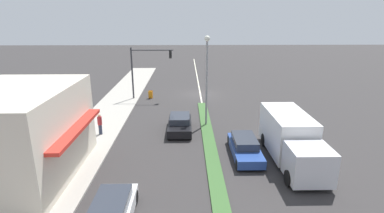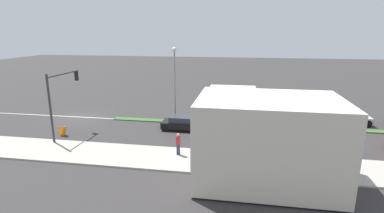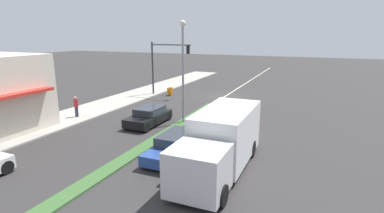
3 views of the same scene
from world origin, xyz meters
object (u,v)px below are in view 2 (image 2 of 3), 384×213
(street_lamp, at_px, (175,75))
(suv_black, at_px, (184,123))
(traffic_signal_main, at_px, (60,93))
(warning_aframe_sign, at_px, (63,131))
(delivery_truck, at_px, (240,99))
(pedestrian, at_px, (178,143))
(sedan_silver, at_px, (346,118))
(coupe_blue, at_px, (234,113))
(van_white, at_px, (321,141))

(street_lamp, distance_m, suv_black, 4.88)
(traffic_signal_main, height_order, street_lamp, street_lamp)
(warning_aframe_sign, distance_m, delivery_truck, 18.64)
(warning_aframe_sign, xyz_separation_m, delivery_truck, (-10.70, 15.23, 1.04))
(pedestrian, relative_size, suv_black, 0.40)
(sedan_silver, bearing_deg, traffic_signal_main, -71.73)
(sedan_silver, relative_size, suv_black, 1.08)
(street_lamp, relative_size, suv_black, 1.80)
(pedestrian, bearing_deg, coupe_blue, 160.79)
(coupe_blue, distance_m, suv_black, 6.30)
(pedestrian, bearing_deg, traffic_signal_main, -101.83)
(warning_aframe_sign, relative_size, coupe_blue, 0.18)
(warning_aframe_sign, xyz_separation_m, van_white, (-0.70, 21.62, 0.21))
(warning_aframe_sign, height_order, suv_black, suv_black)
(delivery_truck, xyz_separation_m, coupe_blue, (2.80, -0.59, -0.86))
(van_white, bearing_deg, pedestrian, -72.58)
(delivery_truck, relative_size, suv_black, 1.84)
(warning_aframe_sign, bearing_deg, sedan_silver, 107.15)
(warning_aframe_sign, relative_size, sedan_silver, 0.19)
(delivery_truck, bearing_deg, suv_black, -35.27)
(pedestrian, relative_size, warning_aframe_sign, 1.96)
(pedestrian, xyz_separation_m, suv_black, (-6.14, -0.83, -0.37))
(suv_black, xyz_separation_m, van_white, (2.80, 11.48, 0.02))
(pedestrian, height_order, sedan_silver, pedestrian)
(traffic_signal_main, relative_size, suv_black, 1.37)
(traffic_signal_main, height_order, pedestrian, traffic_signal_main)
(pedestrian, height_order, warning_aframe_sign, pedestrian)
(traffic_signal_main, bearing_deg, delivery_truck, 126.86)
(warning_aframe_sign, height_order, coupe_blue, coupe_blue)
(coupe_blue, bearing_deg, van_white, 44.10)
(coupe_blue, xyz_separation_m, van_white, (7.20, 6.98, 0.03))
(traffic_signal_main, distance_m, warning_aframe_sign, 3.52)
(pedestrian, distance_m, van_white, 11.17)
(traffic_signal_main, relative_size, sedan_silver, 1.27)
(traffic_signal_main, relative_size, coupe_blue, 1.23)
(traffic_signal_main, bearing_deg, pedestrian, 78.17)
(delivery_truck, bearing_deg, coupe_blue, -11.82)
(delivery_truck, xyz_separation_m, sedan_silver, (2.80, 10.38, -0.84))
(pedestrian, xyz_separation_m, coupe_blue, (-10.54, 3.67, -0.38))
(street_lamp, xyz_separation_m, coupe_blue, (-2.20, 5.80, -4.17))
(coupe_blue, xyz_separation_m, sedan_silver, (0.00, 10.97, 0.02))
(delivery_truck, height_order, van_white, delivery_truck)
(street_lamp, distance_m, warning_aframe_sign, 11.39)
(van_white, bearing_deg, traffic_signal_main, -86.97)
(coupe_blue, bearing_deg, street_lamp, -69.23)
(sedan_silver, xyz_separation_m, suv_black, (4.40, -15.47, -0.01))
(traffic_signal_main, distance_m, delivery_truck, 18.71)
(traffic_signal_main, relative_size, pedestrian, 3.41)
(warning_aframe_sign, bearing_deg, pedestrian, 76.48)
(traffic_signal_main, bearing_deg, van_white, 93.03)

